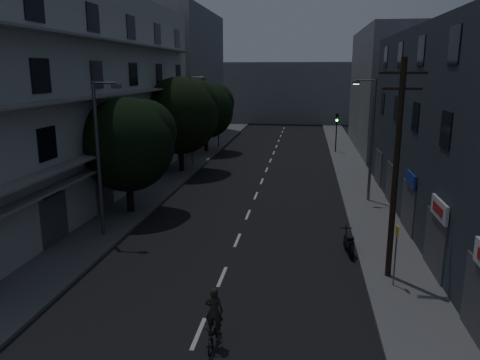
% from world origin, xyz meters
% --- Properties ---
extents(ground, '(160.00, 160.00, 0.00)m').
position_xyz_m(ground, '(0.00, 25.00, 0.00)').
color(ground, black).
rests_on(ground, ground).
extents(sidewalk_left, '(3.00, 90.00, 0.15)m').
position_xyz_m(sidewalk_left, '(-7.50, 25.00, 0.07)').
color(sidewalk_left, '#565659').
rests_on(sidewalk_left, ground).
extents(sidewalk_right, '(3.00, 90.00, 0.15)m').
position_xyz_m(sidewalk_right, '(7.50, 25.00, 0.07)').
color(sidewalk_right, '#565659').
rests_on(sidewalk_right, ground).
extents(lane_markings, '(0.15, 60.50, 0.01)m').
position_xyz_m(lane_markings, '(0.00, 31.25, 0.01)').
color(lane_markings, beige).
rests_on(lane_markings, ground).
extents(building_left, '(7.00, 36.00, 14.00)m').
position_xyz_m(building_left, '(-11.98, 18.00, 6.99)').
color(building_left, '#B4B3AE').
rests_on(building_left, ground).
extents(building_right, '(6.19, 28.00, 11.00)m').
position_xyz_m(building_right, '(11.99, 14.00, 5.50)').
color(building_right, '#2A3039').
rests_on(building_right, ground).
extents(building_far_left, '(6.00, 20.00, 16.00)m').
position_xyz_m(building_far_left, '(-12.00, 48.00, 8.00)').
color(building_far_left, slate).
rests_on(building_far_left, ground).
extents(building_far_right, '(6.00, 20.00, 13.00)m').
position_xyz_m(building_far_right, '(12.00, 42.00, 6.50)').
color(building_far_right, slate).
rests_on(building_far_right, ground).
extents(building_far_end, '(24.00, 8.00, 10.00)m').
position_xyz_m(building_far_end, '(0.00, 70.00, 5.00)').
color(building_far_end, slate).
rests_on(building_far_end, ground).
extents(tree_near, '(5.66, 5.66, 6.98)m').
position_xyz_m(tree_near, '(-7.18, 14.81, 4.52)').
color(tree_near, black).
rests_on(tree_near, sidewalk_left).
extents(tree_mid, '(6.53, 6.53, 8.03)m').
position_xyz_m(tree_mid, '(-7.19, 27.02, 5.17)').
color(tree_mid, black).
rests_on(tree_mid, sidewalk_left).
extents(tree_far, '(5.94, 5.94, 7.35)m').
position_xyz_m(tree_far, '(-7.21, 37.30, 4.75)').
color(tree_far, black).
rests_on(tree_far, sidewalk_left).
extents(traffic_signal_far_right, '(0.28, 0.37, 4.10)m').
position_xyz_m(traffic_signal_far_right, '(6.59, 38.69, 3.10)').
color(traffic_signal_far_right, black).
rests_on(traffic_signal_far_right, sidewalk_right).
extents(traffic_signal_far_left, '(0.28, 0.37, 4.10)m').
position_xyz_m(traffic_signal_far_left, '(-6.53, 40.44, 3.10)').
color(traffic_signal_far_left, black).
rests_on(traffic_signal_far_left, sidewalk_left).
extents(street_lamp_left_near, '(1.51, 0.25, 8.00)m').
position_xyz_m(street_lamp_left_near, '(-7.00, 10.47, 4.60)').
color(street_lamp_left_near, '#53565A').
rests_on(street_lamp_left_near, sidewalk_left).
extents(street_lamp_right, '(1.51, 0.25, 8.00)m').
position_xyz_m(street_lamp_right, '(7.55, 19.42, 4.60)').
color(street_lamp_right, slate).
rests_on(street_lamp_right, sidewalk_right).
extents(street_lamp_left_far, '(1.51, 0.25, 8.00)m').
position_xyz_m(street_lamp_left_far, '(-6.99, 30.30, 4.60)').
color(street_lamp_left_far, '#595A60').
rests_on(street_lamp_left_far, sidewalk_left).
extents(utility_pole, '(1.80, 0.24, 9.00)m').
position_xyz_m(utility_pole, '(7.02, 7.32, 4.87)').
color(utility_pole, black).
rests_on(utility_pole, sidewalk_right).
extents(bus_stop_sign, '(0.06, 0.35, 2.52)m').
position_xyz_m(bus_stop_sign, '(7.08, 6.41, 1.89)').
color(bus_stop_sign, '#595B60').
rests_on(bus_stop_sign, sidewalk_right).
extents(motorcycle, '(0.57, 1.99, 1.28)m').
position_xyz_m(motorcycle, '(5.58, 9.86, 0.50)').
color(motorcycle, black).
rests_on(motorcycle, ground).
extents(cyclist, '(0.59, 1.61, 2.02)m').
position_xyz_m(cyclist, '(0.67, 1.38, 0.68)').
color(cyclist, black).
rests_on(cyclist, ground).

